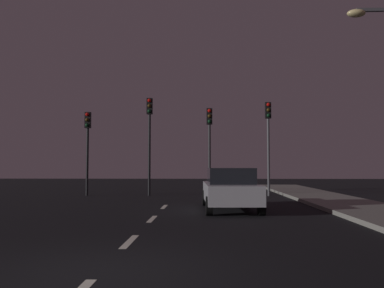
# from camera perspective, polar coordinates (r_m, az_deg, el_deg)

# --- Properties ---
(ground_plane) EXTENTS (80.00, 80.00, 0.00)m
(ground_plane) POSITION_cam_1_polar(r_m,az_deg,el_deg) (13.56, -5.26, -10.05)
(ground_plane) COLOR black
(lane_stripe_second) EXTENTS (0.16, 1.60, 0.01)m
(lane_stripe_second) POSITION_cam_1_polar(r_m,az_deg,el_deg) (9.25, -8.69, -13.28)
(lane_stripe_second) COLOR silver
(lane_stripe_second) RESTS_ON ground_plane
(lane_stripe_third) EXTENTS (0.16, 1.60, 0.01)m
(lane_stripe_third) POSITION_cam_1_polar(r_m,az_deg,el_deg) (12.97, -5.59, -10.35)
(lane_stripe_third) COLOR silver
(lane_stripe_third) RESTS_ON ground_plane
(lane_stripe_fourth) EXTENTS (0.16, 1.60, 0.01)m
(lane_stripe_fourth) POSITION_cam_1_polar(r_m,az_deg,el_deg) (16.72, -3.90, -8.72)
(lane_stripe_fourth) COLOR silver
(lane_stripe_fourth) RESTS_ON ground_plane
(traffic_signal_far_left) EXTENTS (0.32, 0.38, 4.69)m
(traffic_signal_far_left) POSITION_cam_1_polar(r_m,az_deg,el_deg) (23.69, -14.36, 1.00)
(traffic_signal_far_left) COLOR black
(traffic_signal_far_left) RESTS_ON ground_plane
(traffic_signal_center_left) EXTENTS (0.32, 0.38, 5.46)m
(traffic_signal_center_left) POSITION_cam_1_polar(r_m,az_deg,el_deg) (23.01, -5.95, 2.27)
(traffic_signal_center_left) COLOR black
(traffic_signal_center_left) RESTS_ON ground_plane
(traffic_signal_center_right) EXTENTS (0.32, 0.38, 4.87)m
(traffic_signal_center_right) POSITION_cam_1_polar(r_m,az_deg,el_deg) (22.77, 2.45, 1.37)
(traffic_signal_center_right) COLOR #2D2D30
(traffic_signal_center_right) RESTS_ON ground_plane
(traffic_signal_far_right) EXTENTS (0.32, 0.38, 5.20)m
(traffic_signal_far_right) POSITION_cam_1_polar(r_m,az_deg,el_deg) (23.06, 10.59, 1.88)
(traffic_signal_far_right) COLOR #4C4C51
(traffic_signal_far_right) RESTS_ON ground_plane
(car_stopped_ahead) EXTENTS (2.12, 4.66, 1.58)m
(car_stopped_ahead) POSITION_cam_1_polar(r_m,az_deg,el_deg) (15.48, 5.34, -6.23)
(car_stopped_ahead) COLOR silver
(car_stopped_ahead) RESTS_ON ground_plane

